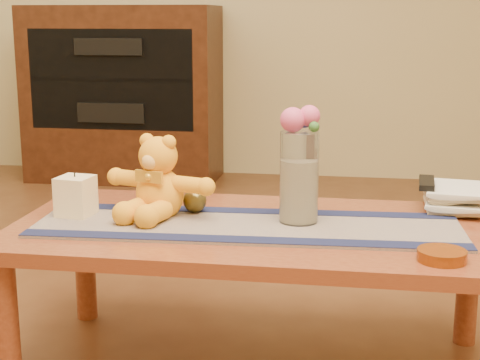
% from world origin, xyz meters
% --- Properties ---
extents(coffee_table_top, '(1.40, 0.70, 0.04)m').
position_xyz_m(coffee_table_top, '(0.00, 0.00, 0.43)').
color(coffee_table_top, maroon).
rests_on(coffee_table_top, floor).
extents(table_leg_fl, '(0.07, 0.07, 0.41)m').
position_xyz_m(table_leg_fl, '(-0.64, -0.29, 0.21)').
color(table_leg_fl, maroon).
rests_on(table_leg_fl, floor).
extents(table_leg_bl, '(0.07, 0.07, 0.41)m').
position_xyz_m(table_leg_bl, '(-0.64, 0.29, 0.21)').
color(table_leg_bl, maroon).
rests_on(table_leg_bl, floor).
extents(table_leg_br, '(0.07, 0.07, 0.41)m').
position_xyz_m(table_leg_br, '(0.64, 0.29, 0.21)').
color(table_leg_br, maroon).
rests_on(table_leg_br, floor).
extents(persian_runner, '(1.22, 0.41, 0.01)m').
position_xyz_m(persian_runner, '(-0.03, -0.03, 0.45)').
color(persian_runner, '#1D1B4B').
rests_on(persian_runner, coffee_table_top).
extents(runner_border_near, '(1.20, 0.12, 0.00)m').
position_xyz_m(runner_border_near, '(-0.02, -0.17, 0.46)').
color(runner_border_near, '#151A3F').
rests_on(runner_border_near, persian_runner).
extents(runner_border_far, '(1.20, 0.12, 0.00)m').
position_xyz_m(runner_border_far, '(-0.03, 0.12, 0.46)').
color(runner_border_far, '#151A3F').
rests_on(runner_border_far, persian_runner).
extents(teddy_bear, '(0.40, 0.36, 0.23)m').
position_xyz_m(teddy_bear, '(-0.30, 0.04, 0.57)').
color(teddy_bear, '#FFA720').
rests_on(teddy_bear, persian_runner).
extents(pillar_candle, '(0.11, 0.11, 0.12)m').
position_xyz_m(pillar_candle, '(-0.54, -0.01, 0.52)').
color(pillar_candle, '#FFE8BB').
rests_on(pillar_candle, persian_runner).
extents(candle_wick, '(0.00, 0.00, 0.01)m').
position_xyz_m(candle_wick, '(-0.54, -0.01, 0.58)').
color(candle_wick, black).
rests_on(candle_wick, pillar_candle).
extents(glass_vase, '(0.11, 0.11, 0.26)m').
position_xyz_m(glass_vase, '(0.12, 0.03, 0.59)').
color(glass_vase, silver).
rests_on(glass_vase, persian_runner).
extents(potpourri_fill, '(0.09, 0.09, 0.18)m').
position_xyz_m(potpourri_fill, '(0.12, 0.03, 0.55)').
color(potpourri_fill, beige).
rests_on(potpourri_fill, glass_vase).
extents(rose_left, '(0.07, 0.07, 0.07)m').
position_xyz_m(rose_left, '(0.10, 0.02, 0.75)').
color(rose_left, '#DA4D86').
rests_on(rose_left, glass_vase).
extents(rose_right, '(0.06, 0.06, 0.06)m').
position_xyz_m(rose_right, '(0.14, 0.03, 0.76)').
color(rose_right, '#DA4D86').
rests_on(rose_right, glass_vase).
extents(blue_flower_back, '(0.04, 0.04, 0.04)m').
position_xyz_m(blue_flower_back, '(0.13, 0.06, 0.75)').
color(blue_flower_back, '#5555B9').
rests_on(blue_flower_back, glass_vase).
extents(blue_flower_side, '(0.04, 0.04, 0.04)m').
position_xyz_m(blue_flower_side, '(0.09, 0.05, 0.74)').
color(blue_flower_side, '#5555B9').
rests_on(blue_flower_side, glass_vase).
extents(leaf_sprig, '(0.03, 0.03, 0.03)m').
position_xyz_m(leaf_sprig, '(0.16, 0.01, 0.74)').
color(leaf_sprig, '#33662D').
rests_on(leaf_sprig, glass_vase).
extents(bronze_ball, '(0.08, 0.08, 0.07)m').
position_xyz_m(bronze_ball, '(-0.20, 0.08, 0.49)').
color(bronze_ball, '#4E411A').
rests_on(bronze_ball, persian_runner).
extents(book_bottom, '(0.17, 0.23, 0.02)m').
position_xyz_m(book_bottom, '(0.49, 0.26, 0.46)').
color(book_bottom, beige).
rests_on(book_bottom, coffee_table_top).
extents(book_lower, '(0.20, 0.25, 0.02)m').
position_xyz_m(book_lower, '(0.50, 0.25, 0.48)').
color(book_lower, beige).
rests_on(book_lower, book_bottom).
extents(book_upper, '(0.17, 0.23, 0.02)m').
position_xyz_m(book_upper, '(0.48, 0.26, 0.50)').
color(book_upper, beige).
rests_on(book_upper, book_lower).
extents(book_top, '(0.19, 0.24, 0.02)m').
position_xyz_m(book_top, '(0.49, 0.26, 0.52)').
color(book_top, beige).
rests_on(book_top, book_upper).
extents(tv_remote, '(0.06, 0.16, 0.02)m').
position_xyz_m(tv_remote, '(0.49, 0.25, 0.54)').
color(tv_remote, black).
rests_on(tv_remote, book_top).
extents(amber_dish, '(0.13, 0.13, 0.03)m').
position_xyz_m(amber_dish, '(0.49, -0.24, 0.46)').
color(amber_dish, '#BF5914').
rests_on(amber_dish, coffee_table_top).
extents(media_cabinet, '(1.20, 0.50, 1.10)m').
position_xyz_m(media_cabinet, '(-1.20, 2.48, 0.55)').
color(media_cabinet, black).
rests_on(media_cabinet, floor).
extents(cabinet_cavity, '(1.02, 0.03, 0.61)m').
position_xyz_m(cabinet_cavity, '(-1.20, 2.25, 0.66)').
color(cabinet_cavity, black).
rests_on(cabinet_cavity, media_cabinet).
extents(cabinet_shelf, '(1.02, 0.20, 0.02)m').
position_xyz_m(cabinet_shelf, '(-1.20, 2.33, 0.66)').
color(cabinet_shelf, black).
rests_on(cabinet_shelf, media_cabinet).
extents(stereo_upper, '(0.42, 0.28, 0.10)m').
position_xyz_m(stereo_upper, '(-1.20, 2.35, 0.86)').
color(stereo_upper, black).
rests_on(stereo_upper, media_cabinet).
extents(stereo_lower, '(0.42, 0.28, 0.12)m').
position_xyz_m(stereo_lower, '(-1.20, 2.35, 0.46)').
color(stereo_lower, black).
rests_on(stereo_lower, media_cabinet).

